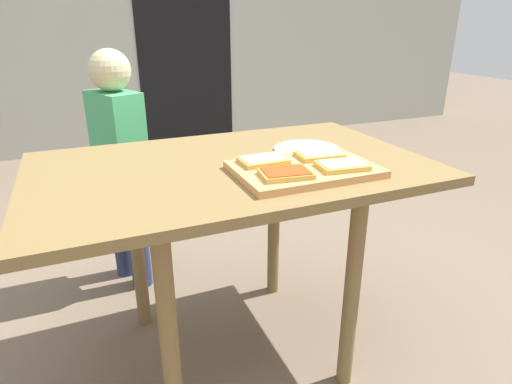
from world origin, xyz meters
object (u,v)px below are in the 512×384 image
object	(u,v)px
pizza_slice_far_left	(263,160)
pizza_slice_near_right	(342,165)
dining_table	(232,190)
plate_white_right	(307,149)
pizza_slice_near_left	(286,173)
pizza_slice_far_right	(319,155)
child_left	(120,158)
cutting_board	(304,169)

from	to	relation	value
pizza_slice_far_left	pizza_slice_near_right	world-z (taller)	same
dining_table	plate_white_right	size ratio (longest dim) A/B	5.40
pizza_slice_near_right	pizza_slice_near_left	size ratio (longest dim) A/B	1.00
pizza_slice_far_left	plate_white_right	size ratio (longest dim) A/B	0.61
pizza_slice_far_right	plate_white_right	xyz separation A→B (m)	(0.04, 0.14, -0.03)
dining_table	pizza_slice_far_right	size ratio (longest dim) A/B	8.43
pizza_slice_far_left	plate_white_right	distance (m)	0.26
dining_table	child_left	xyz separation A→B (m)	(-0.28, 0.64, -0.04)
pizza_slice_far_left	pizza_slice_far_right	xyz separation A→B (m)	(0.18, -0.01, 0.00)
cutting_board	pizza_slice_near_right	distance (m)	0.11
pizza_slice_far_left	pizza_slice_far_right	bearing A→B (deg)	-4.45
pizza_slice_near_right	child_left	distance (m)	1.03
cutting_board	pizza_slice_far_right	world-z (taller)	pizza_slice_far_right
pizza_slice_near_right	pizza_slice_far_right	distance (m)	0.12
child_left	pizza_slice_far_right	bearing A→B (deg)	-54.64
pizza_slice_near_left	pizza_slice_far_right	xyz separation A→B (m)	(0.18, 0.12, 0.00)
pizza_slice_far_left	dining_table	bearing A→B (deg)	124.81
dining_table	cutting_board	distance (m)	0.26
pizza_slice_far_right	child_left	size ratio (longest dim) A/B	0.14
pizza_slice_far_left	plate_white_right	xyz separation A→B (m)	(0.22, 0.13, -0.03)
pizza_slice_far_left	child_left	distance (m)	0.83
pizza_slice_far_left	plate_white_right	bearing A→B (deg)	29.82
pizza_slice_far_right	child_left	world-z (taller)	child_left
pizza_slice_near_right	pizza_slice_near_left	world-z (taller)	same
pizza_slice_near_right	pizza_slice_far_left	bearing A→B (deg)	144.98
cutting_board	dining_table	bearing A→B (deg)	135.16
dining_table	child_left	bearing A→B (deg)	113.66
dining_table	pizza_slice_near_right	world-z (taller)	pizza_slice_near_right
pizza_slice_near_right	plate_white_right	bearing A→B (deg)	83.13
pizza_slice_far_left	child_left	size ratio (longest dim) A/B	0.13
pizza_slice_near_left	plate_white_right	size ratio (longest dim) A/B	0.66
cutting_board	child_left	world-z (taller)	child_left
child_left	dining_table	bearing A→B (deg)	-66.34
pizza_slice_far_left	child_left	bearing A→B (deg)	115.25
cutting_board	pizza_slice_near_right	xyz separation A→B (m)	(0.09, -0.06, 0.02)
pizza_slice_far_left	pizza_slice_near_left	size ratio (longest dim) A/B	0.93
cutting_board	pizza_slice_near_right	size ratio (longest dim) A/B	2.74
pizza_slice_near_left	child_left	bearing A→B (deg)	112.28
pizza_slice_far_left	pizza_slice_near_left	xyz separation A→B (m)	(0.01, -0.13, 0.00)
child_left	cutting_board	bearing A→B (deg)	-60.96
pizza_slice_far_right	plate_white_right	bearing A→B (deg)	75.56
dining_table	plate_white_right	xyz separation A→B (m)	(0.29, 0.03, 0.09)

